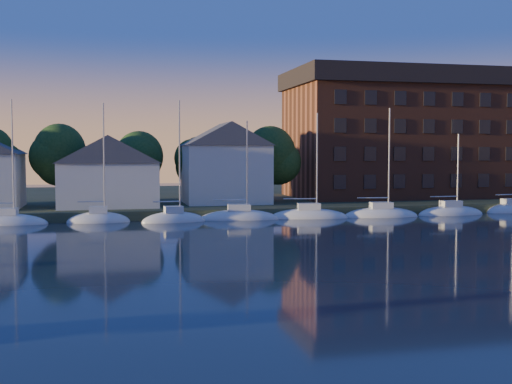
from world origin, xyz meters
name	(u,v)px	position (x,y,z in m)	size (l,w,h in m)	color
shoreline_land	(151,202)	(0.00, 75.00, 0.00)	(160.00, 50.00, 2.00)	#2F3B22
wooden_dock	(165,218)	(0.00, 52.00, 0.00)	(120.00, 3.00, 1.00)	brown
clubhouse_centre	(108,170)	(-6.00, 57.00, 5.13)	(11.55, 8.40, 8.08)	beige
clubhouse_east	(226,162)	(8.00, 59.00, 6.00)	(10.50, 8.40, 9.80)	beige
condo_block	(401,134)	(34.00, 64.95, 9.79)	(31.00, 17.00, 17.40)	brown
tree_line	(173,152)	(2.00, 63.00, 7.18)	(93.40, 5.40, 8.90)	#39271A
moored_fleet	(168,220)	(0.00, 49.00, 0.10)	(87.50, 2.40, 12.05)	silver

